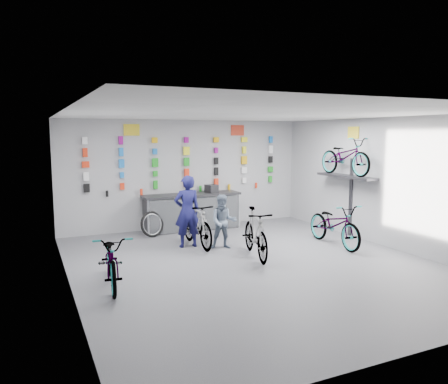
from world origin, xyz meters
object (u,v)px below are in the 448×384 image
bike_center (256,233)px  bike_service (197,224)px  clerk (187,211)px  counter (192,212)px  bike_left (112,259)px  bike_right (335,224)px  customer (223,222)px

bike_center → bike_service: (-0.80, 1.39, 0.00)m
clerk → bike_center: bearing=128.5°
bike_center → bike_service: 1.60m
counter → bike_left: bearing=-127.9°
bike_left → bike_right: size_ratio=0.93×
counter → bike_left: counter is taller
bike_right → customer: (-2.50, 0.84, 0.11)m
counter → bike_service: 1.81m
bike_left → bike_center: 3.14m
bike_center → bike_right: (2.18, 0.12, -0.02)m
bike_right → bike_service: size_ratio=1.10×
bike_left → clerk: size_ratio=1.08×
bike_left → bike_center: (3.10, 0.51, 0.05)m
bike_left → customer: 3.15m
counter → clerk: size_ratio=1.61×
counter → clerk: 1.87m
bike_service → clerk: clerk is taller
bike_left → bike_center: size_ratio=1.03×
bike_right → bike_service: 3.24m
counter → bike_center: (0.27, -3.12, 0.04)m
bike_left → clerk: clerk is taller
bike_center → clerk: bearing=138.4°
bike_left → bike_service: size_ratio=1.03×
counter → bike_left: size_ratio=1.49×
counter → bike_left: (-2.83, -3.63, -0.01)m
customer → clerk: bearing=166.0°
bike_left → bike_center: bike_center is taller
bike_left → customer: bearing=34.5°
customer → bike_service: bearing=158.8°
clerk → customer: size_ratio=1.34×
bike_center → customer: customer is taller
bike_center → customer: size_ratio=1.40×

